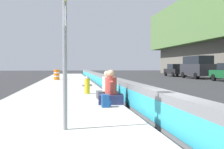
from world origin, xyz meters
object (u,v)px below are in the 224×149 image
Objects in this scene: fire_hydrant at (87,84)px; parked_car_midline at (197,67)px; route_sign_post at (65,27)px; seated_person_middle at (107,90)px; construction_barrel at (57,75)px; parked_car_far at (175,70)px; backpack at (106,101)px; seated_person_foreground at (111,93)px.

parked_car_midline is (16.36, -13.55, 0.77)m from fire_hydrant.
seated_person_middle is (5.12, -1.55, -1.74)m from route_sign_post.
route_sign_post is 20.37m from construction_barrel.
seated_person_middle is 28.04m from parked_car_far.
parked_car_midline reaches higher than backpack.
route_sign_post is 3.65m from backpack.
parked_car_midline reaches higher than seated_person_middle.
backpack is 0.09× the size of parked_car_far.
fire_hydrant is at bearing -7.02° from route_sign_post.
seated_person_foreground is 1.49m from seated_person_middle.
seated_person_middle is at bearing -161.26° from fire_hydrant.
backpack is 0.42× the size of construction_barrel.
fire_hydrant is 13.32m from construction_barrel.
parked_car_far is at bearing -25.99° from backpack.
seated_person_foreground reaches higher than fire_hydrant.
fire_hydrant is at bearing 18.74° from seated_person_middle.
parked_car_midline is at bearing 179.88° from parked_car_far.
fire_hydrant is 21.26m from parked_car_midline.
route_sign_post is 4.28m from seated_person_foreground.
construction_barrel is at bearing 121.94° from parked_car_far.
fire_hydrant is 0.79× the size of seated_person_middle.
parked_car_far is at bearing -30.63° from fire_hydrant.
fire_hydrant is at bearing 149.37° from parked_car_far.
seated_person_middle reaches higher than construction_barrel.
parked_car_midline is (23.48, -14.43, -0.88)m from route_sign_post.
seated_person_middle is at bearing -169.73° from construction_barrel.
construction_barrel reaches higher than fire_hydrant.
parked_car_midline is at bearing -31.57° from route_sign_post.
backpack is at bearing -22.73° from route_sign_post.
seated_person_foreground is 16.86m from construction_barrel.
parked_car_far is (30.02, -14.44, -1.37)m from route_sign_post.
seated_person_foreground reaches higher than backpack.
seated_person_middle is 15.40m from construction_barrel.
backpack is (-2.24, 0.35, -0.16)m from seated_person_middle.
construction_barrel is (17.39, 2.40, 0.28)m from backpack.
route_sign_post reaches higher than backpack.
parked_car_far is (9.74, -15.63, 0.24)m from construction_barrel.
backpack is at bearing -172.15° from construction_barrel.
backpack is at bearing 154.01° from parked_car_far.
parked_car_far is at bearing -25.69° from route_sign_post.
parked_car_midline is (18.36, -12.87, 0.86)m from seated_person_middle.
construction_barrel is at bearing 101.59° from parked_car_midline.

